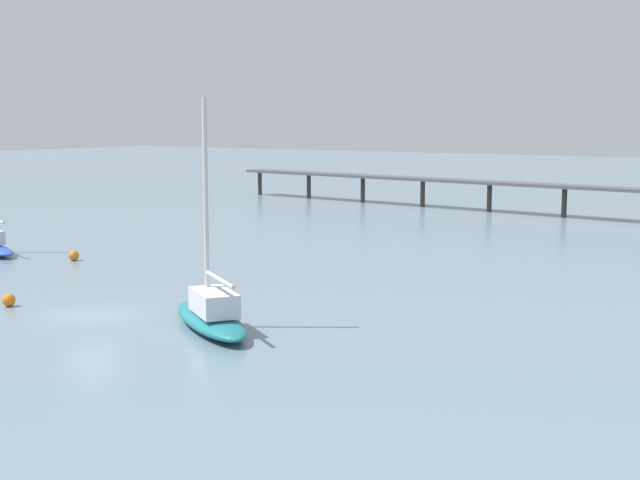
% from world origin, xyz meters
% --- Properties ---
extents(ground_plane, '(400.00, 400.00, 0.00)m').
position_xyz_m(ground_plane, '(0.00, 0.00, 0.00)').
color(ground_plane, slate).
extents(sailboat_teal, '(8.16, 6.39, 10.38)m').
position_xyz_m(sailboat_teal, '(6.68, 1.05, 0.76)').
color(sailboat_teal, '#1E727A').
rests_on(sailboat_teal, ground_plane).
extents(mooring_buoy_outer, '(0.67, 0.67, 0.67)m').
position_xyz_m(mooring_buoy_outer, '(-5.09, -0.97, 0.34)').
color(mooring_buoy_outer, orange).
rests_on(mooring_buoy_outer, ground_plane).
extents(mooring_buoy_mid, '(0.70, 0.70, 0.70)m').
position_xyz_m(mooring_buoy_mid, '(-14.04, 10.78, 0.35)').
color(mooring_buoy_mid, orange).
rests_on(mooring_buoy_mid, ground_plane).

